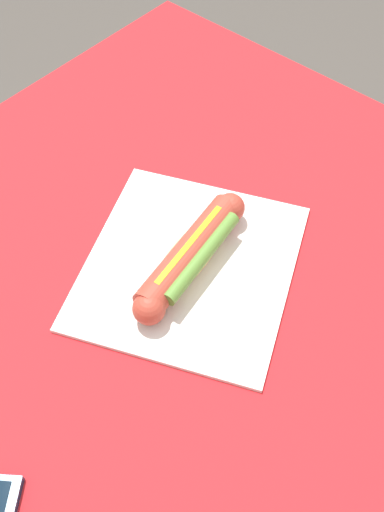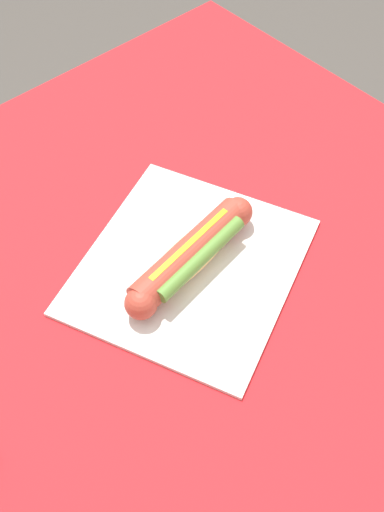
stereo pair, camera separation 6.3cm
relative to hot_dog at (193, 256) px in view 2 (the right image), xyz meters
The scene contains 4 objects.
ground_plane 0.77m from the hot_dog, ahead, with size 6.00×6.00×0.00m, color #47423D.
dining_table 0.17m from the hot_dog, ahead, with size 1.03×0.95×0.74m.
paper_wrapper 0.03m from the hot_dog, 81.98° to the right, with size 0.30×0.28×0.01m, color silver.
hot_dog is the anchor object (origin of this frame).
Camera 2 is at (0.28, 0.36, 1.41)m, focal length 42.35 mm.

